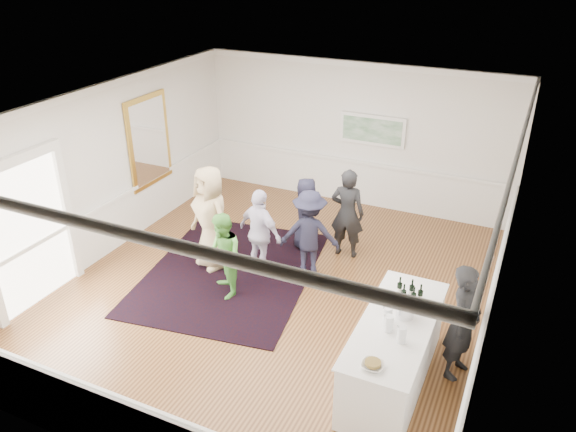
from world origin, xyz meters
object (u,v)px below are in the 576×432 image
at_px(guest_green, 223,256).
at_px(guest_navy, 306,214).
at_px(guest_lilac, 260,233).
at_px(guest_dark_a, 309,234).
at_px(serving_table, 394,351).
at_px(bartender, 463,322).
at_px(guest_dark_b, 347,213).
at_px(nut_bowl, 373,364).
at_px(guest_tan, 211,218).
at_px(ice_bucket, 405,309).

xyz_separation_m(guest_green, guest_navy, (0.60, 2.08, -0.02)).
bearing_deg(guest_green, guest_lilac, 122.29).
distance_m(guest_green, guest_dark_a, 1.60).
distance_m(serving_table, guest_green, 3.26).
height_order(bartender, guest_dark_b, guest_dark_b).
height_order(serving_table, nut_bowl, nut_bowl).
bearing_deg(guest_tan, ice_bucket, 4.38).
distance_m(guest_tan, guest_green, 1.04).
height_order(guest_dark_a, ice_bucket, guest_dark_a).
bearing_deg(guest_green, bartender, 43.19).
height_order(serving_table, guest_green, guest_green).
bearing_deg(guest_dark_a, guest_dark_b, -128.87).
bearing_deg(bartender, guest_dark_a, 77.03).
bearing_deg(serving_table, guest_dark_b, 120.12).
relative_size(serving_table, bartender, 1.41).
xyz_separation_m(guest_dark_a, nut_bowl, (2.07, -3.00, 0.20)).
height_order(guest_dark_b, ice_bucket, guest_dark_b).
xyz_separation_m(guest_tan, nut_bowl, (3.79, -2.54, 0.04)).
bearing_deg(ice_bucket, nut_bowl, -94.77).
xyz_separation_m(guest_tan, guest_dark_a, (1.72, 0.47, -0.16)).
height_order(bartender, ice_bucket, bartender).
relative_size(guest_dark_a, nut_bowl, 6.09).
bearing_deg(guest_lilac, ice_bucket, 169.53).
xyz_separation_m(bartender, nut_bowl, (-0.81, -1.49, 0.16)).
height_order(serving_table, guest_dark_b, guest_dark_b).
distance_m(guest_dark_a, guest_navy, 0.97).
relative_size(guest_green, guest_navy, 1.03).
distance_m(guest_lilac, guest_dark_b, 1.73).
relative_size(guest_lilac, ice_bucket, 6.26).
bearing_deg(guest_navy, guest_dark_b, -130.14).
xyz_separation_m(guest_tan, guest_navy, (1.29, 1.33, -0.25)).
distance_m(guest_lilac, guest_dark_a, 0.86).
bearing_deg(guest_dark_b, guest_tan, 29.98).
bearing_deg(guest_lilac, guest_dark_a, -139.99).
bearing_deg(nut_bowl, guest_lilac, 137.02).
relative_size(serving_table, guest_green, 1.61).
xyz_separation_m(ice_bucket, nut_bowl, (-0.09, -1.12, -0.08)).
height_order(bartender, guest_navy, bartender).
distance_m(ice_bucket, nut_bowl, 1.12).
relative_size(guest_lilac, guest_dark_a, 1.00).
distance_m(serving_table, guest_navy, 3.88).
bearing_deg(guest_tan, nut_bowl, -9.30).
height_order(guest_lilac, guest_dark_a, guest_lilac).
bearing_deg(serving_table, guest_green, 165.07).
bearing_deg(guest_green, guest_dark_a, 97.07).
bearing_deg(guest_tan, bartender, 11.65).
bearing_deg(nut_bowl, ice_bucket, 85.23).
bearing_deg(guest_dark_a, serving_table, 118.37).
distance_m(serving_table, guest_tan, 4.17).
distance_m(guest_lilac, ice_bucket, 3.35).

